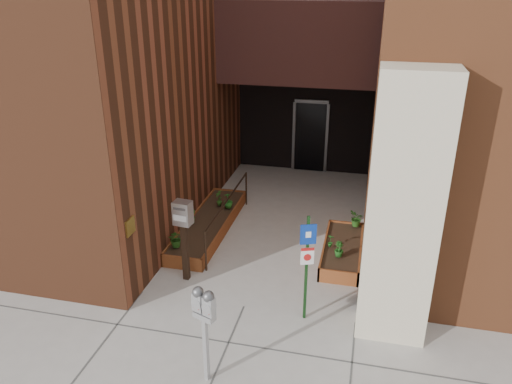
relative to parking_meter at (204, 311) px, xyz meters
The scene contains 14 objects.
ground 2.21m from the parking_meter, 87.43° to the left, with size 80.00×80.00×0.00m, color #9E9991.
planter_left 4.89m from the parking_meter, 107.92° to the left, with size 0.90×3.60×0.30m.
planter_right 4.51m from the parking_meter, 67.38° to the left, with size 0.80×2.20×0.30m.
handrail 4.62m from the parking_meter, 102.16° to the left, with size 0.04×3.34×0.90m.
parking_meter is the anchor object (origin of this frame).
sign_post 2.14m from the parking_meter, 55.84° to the left, with size 0.26×0.11×1.98m.
payment_dropbox 2.77m from the parking_meter, 116.86° to the left, with size 0.36×0.29×1.68m.
shrub_left_a 3.65m from the parking_meter, 118.59° to the left, with size 0.33×0.33×0.37m, color #255618.
shrub_left_b 4.66m from the parking_meter, 112.63° to the left, with size 0.18×0.18×0.33m, color #215217.
shrub_left_c 5.42m from the parking_meter, 102.82° to the left, with size 0.22×0.22×0.38m, color #1F601B.
shrub_left_d 5.54m from the parking_meter, 105.27° to the left, with size 0.21×0.21×0.41m, color #2B5D1A.
shrub_right_a 3.95m from the parking_meter, 65.05° to the left, with size 0.18×0.18×0.33m, color #1B5117.
shrub_right_b 4.20m from the parking_meter, 69.68° to the left, with size 0.15×0.15×0.29m, color #1D5C1A.
shrub_right_c 5.35m from the parking_meter, 68.85° to the left, with size 0.33×0.33×0.37m, color #245317.
Camera 1 is at (1.94, -7.24, 5.52)m, focal length 35.00 mm.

